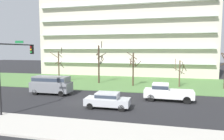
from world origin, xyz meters
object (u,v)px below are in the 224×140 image
at_px(van_gray_near_left, 51,84).
at_px(pickup_white_center_right, 166,92).
at_px(tree_left, 99,63).
at_px(tree_right, 180,72).
at_px(sedan_silver_center_left, 107,100).
at_px(tree_center, 133,67).
at_px(traffic_signal_mast, 12,63).
at_px(tree_far_left, 59,65).

relative_size(van_gray_near_left, pickup_white_center_right, 0.95).
distance_m(tree_left, pickup_white_center_right, 14.95).
height_order(tree_right, van_gray_near_left, tree_right).
distance_m(sedan_silver_center_left, pickup_white_center_right, 7.26).
distance_m(tree_center, pickup_white_center_right, 9.97).
height_order(pickup_white_center_right, traffic_signal_mast, traffic_signal_mast).
bearing_deg(tree_right, van_gray_near_left, -151.20).
distance_m(tree_far_left, tree_center, 13.14).
distance_m(tree_center, van_gray_near_left, 12.80).
height_order(tree_right, pickup_white_center_right, tree_right).
height_order(sedan_silver_center_left, pickup_white_center_right, pickup_white_center_right).
distance_m(tree_far_left, pickup_white_center_right, 20.27).
distance_m(van_gray_near_left, traffic_signal_mast, 8.08).
xyz_separation_m(tree_right, van_gray_near_left, (-16.51, -9.08, -0.98)).
xyz_separation_m(tree_far_left, tree_left, (7.12, 0.87, 0.47)).
bearing_deg(tree_far_left, sedan_silver_center_left, -47.65).
bearing_deg(tree_left, tree_far_left, -173.06).
bearing_deg(traffic_signal_mast, tree_left, 79.93).
xyz_separation_m(tree_far_left, traffic_signal_mast, (4.04, -16.48, 1.41)).
bearing_deg(tree_right, pickup_white_center_right, -103.27).
xyz_separation_m(tree_right, pickup_white_center_right, (-2.14, -9.07, -1.35)).
xyz_separation_m(tree_far_left, sedan_silver_center_left, (12.33, -13.53, -2.24)).
distance_m(tree_right, traffic_signal_mast, 23.19).
bearing_deg(tree_right, sedan_silver_center_left, -119.98).
xyz_separation_m(tree_far_left, tree_right, (20.17, 0.04, -0.74)).
height_order(tree_far_left, traffic_signal_mast, traffic_signal_mast).
bearing_deg(tree_far_left, tree_center, -2.48).
xyz_separation_m(tree_center, pickup_white_center_right, (4.90, -8.46, -1.96)).
xyz_separation_m(tree_right, traffic_signal_mast, (-16.13, -16.52, 2.15)).
bearing_deg(van_gray_near_left, tree_right, -151.21).
relative_size(tree_left, traffic_signal_mast, 1.08).
height_order(tree_center, traffic_signal_mast, traffic_signal_mast).
bearing_deg(pickup_white_center_right, tree_right, -101.62).
bearing_deg(van_gray_near_left, pickup_white_center_right, -179.99).
relative_size(tree_left, van_gray_near_left, 1.37).
distance_m(tree_left, sedan_silver_center_left, 15.55).
bearing_deg(tree_left, tree_right, -3.61).
bearing_deg(traffic_signal_mast, van_gray_near_left, 92.91).
relative_size(tree_center, van_gray_near_left, 1.04).
distance_m(tree_right, van_gray_near_left, 18.86).
relative_size(sedan_silver_center_left, traffic_signal_mast, 0.66).
bearing_deg(pickup_white_center_right, tree_center, -58.25).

